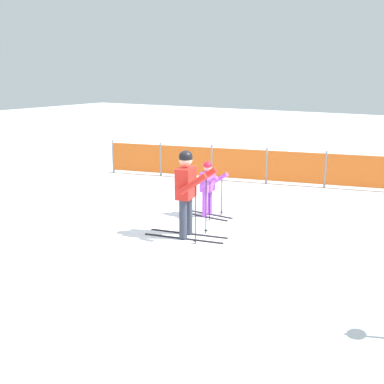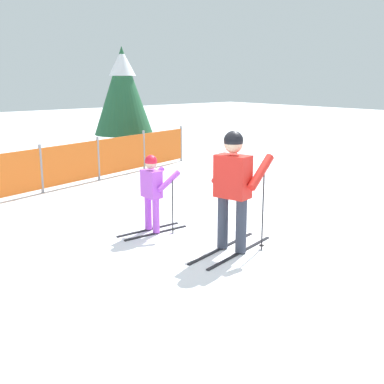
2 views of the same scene
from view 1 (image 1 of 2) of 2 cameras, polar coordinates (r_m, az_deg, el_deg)
name	(u,v)px [view 1 (image 1 of 2)]	position (r m, az deg, el deg)	size (l,w,h in m)	color
ground_plane	(184,232)	(9.75, -0.91, -4.74)	(60.00, 60.00, 0.00)	white
skier_adult	(187,186)	(9.18, -0.58, 0.71)	(1.65, 0.82, 1.71)	black
skier_child	(208,184)	(10.61, 1.94, 0.94)	(1.18, 0.57, 1.24)	black
safety_fence	(267,166)	(14.01, 8.83, 3.12)	(9.62, 2.44, 1.04)	gray
snow_mound	(5,268)	(8.58, -21.26, -8.45)	(1.24, 1.05, 0.49)	white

